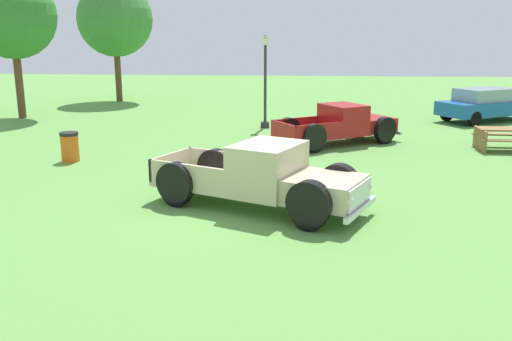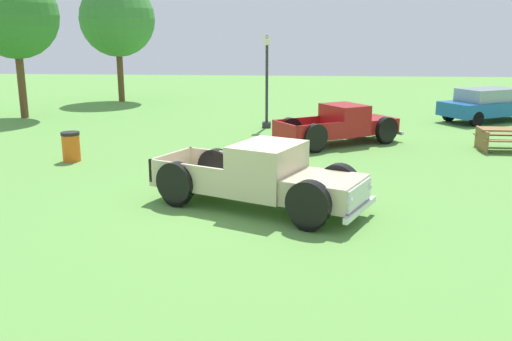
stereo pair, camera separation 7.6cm
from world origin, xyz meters
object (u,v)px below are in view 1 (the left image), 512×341
Objects in this scene: pickup_truck_behind_left at (344,125)px; trash_can at (70,147)px; pickup_truck_foreground at (270,179)px; sedan_distant_a at (486,104)px; oak_tree_east at (12,16)px; lamp_post_near at (265,80)px; oak_tree_west at (115,19)px; picnic_table at (504,136)px.

pickup_truck_behind_left is 9.71m from trash_can.
pickup_truck_foreground is 16.72m from sedan_distant_a.
trash_can is 0.14× the size of oak_tree_east.
lamp_post_near is 4.15× the size of trash_can.
pickup_truck_foreground is at bearing -85.92° from lamp_post_near.
oak_tree_west is at bearing 137.02° from lamp_post_near.
oak_tree_east reaches higher than pickup_truck_behind_left.
pickup_truck_behind_left is 17.59m from oak_tree_west.
trash_can is at bearing 146.03° from pickup_truck_foreground.
sedan_distant_a is 2.68× the size of picnic_table.
sedan_distant_a is at bearing 77.83° from picnic_table.
picnic_table is at bearing 43.19° from pickup_truck_foreground.
lamp_post_near is 9.20m from trash_can.
picnic_table is at bearing 11.16° from trash_can.
pickup_truck_foreground is 8.47m from pickup_truck_behind_left.
oak_tree_east reaches higher than sedan_distant_a.
pickup_truck_foreground is 2.97× the size of picnic_table.
pickup_truck_behind_left reaches higher than trash_can.
sedan_distant_a is at bearing 14.04° from lamp_post_near.
pickup_truck_foreground reaches higher than trash_can.
sedan_distant_a is 20.59m from oak_tree_west.
oak_tree_east is at bearing -111.47° from oak_tree_west.
trash_can is at bearing -55.68° from oak_tree_east.
pickup_truck_behind_left is 0.72× the size of oak_tree_east.
oak_tree_east is 0.98× the size of oak_tree_west.
pickup_truck_foreground is 1.11× the size of pickup_truck_behind_left.
picnic_table is at bearing -35.28° from oak_tree_west.
pickup_truck_foreground is 18.79m from oak_tree_east.
trash_can is (-5.86, -6.91, -1.59)m from lamp_post_near.
picnic_table is at bearing -25.10° from lamp_post_near.
oak_tree_east is (-12.67, 13.28, 4.01)m from pickup_truck_foreground.
oak_tree_west is (-17.86, 12.64, 4.24)m from picnic_table.
pickup_truck_behind_left is 5.57m from picnic_table.
pickup_truck_foreground is 0.79× the size of oak_tree_west.
lamp_post_near is (-3.14, 3.27, 1.37)m from pickup_truck_behind_left.
sedan_distant_a is at bearing 1.69° from oak_tree_east.
pickup_truck_foreground is 11.51m from lamp_post_near.
lamp_post_near is (-0.81, 11.41, 1.31)m from pickup_truck_foreground.
lamp_post_near is 0.57× the size of oak_tree_west.
picnic_table is 1.92× the size of trash_can.
picnic_table is 22.29m from oak_tree_west.
sedan_distant_a is 0.72× the size of oak_tree_east.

